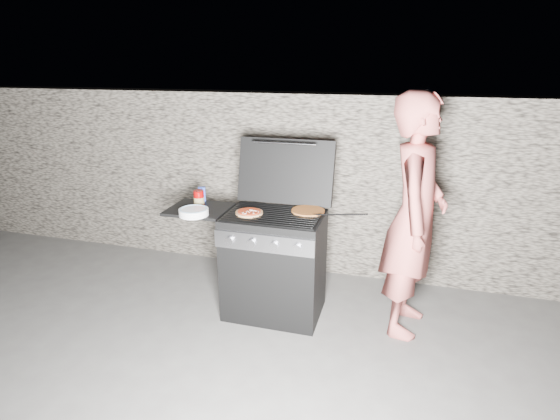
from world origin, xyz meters
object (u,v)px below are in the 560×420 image
(pizza_topped, at_px, (249,212))
(gas_grill, at_px, (247,261))
(person, at_px, (415,217))
(sauce_jar, at_px, (199,198))

(pizza_topped, bearing_deg, gas_grill, 138.69)
(gas_grill, xyz_separation_m, person, (1.35, 0.11, 0.50))
(gas_grill, relative_size, pizza_topped, 5.99)
(gas_grill, bearing_deg, pizza_topped, -41.31)
(sauce_jar, height_order, person, person)
(person, bearing_deg, pizza_topped, 103.93)
(gas_grill, height_order, sauce_jar, sauce_jar)
(gas_grill, height_order, person, person)
(sauce_jar, bearing_deg, gas_grill, -7.19)
(pizza_topped, height_order, person, person)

